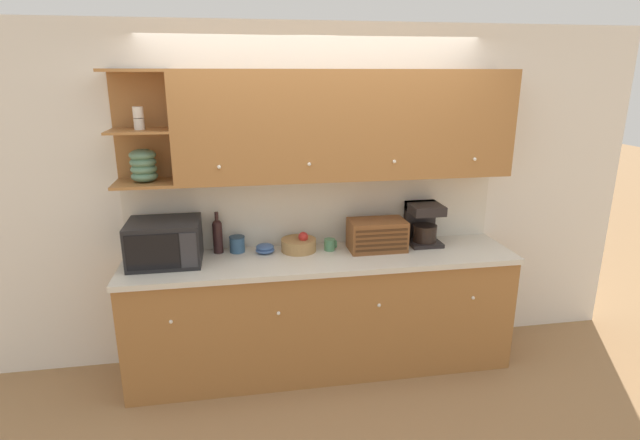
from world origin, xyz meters
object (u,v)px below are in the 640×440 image
at_px(bowl_stack_on_counter, 265,249).
at_px(mug, 330,245).
at_px(microwave, 165,242).
at_px(wine_bottle, 218,235).
at_px(coffee_maker, 423,223).
at_px(storage_canister, 237,244).
at_px(fruit_basket, 299,244).
at_px(bread_box, 377,235).

bearing_deg(bowl_stack_on_counter, mug, -2.71).
xyz_separation_m(microwave, wine_bottle, (0.37, 0.15, -0.01)).
xyz_separation_m(microwave, coffee_maker, (1.98, 0.10, 0.01)).
relative_size(microwave, mug, 5.24).
bearing_deg(storage_canister, fruit_basket, -6.72).
relative_size(wine_bottle, bowl_stack_on_counter, 2.23).
xyz_separation_m(fruit_basket, mug, (0.24, -0.02, -0.01)).
relative_size(bowl_stack_on_counter, coffee_maker, 0.44).
bearing_deg(fruit_basket, wine_bottle, 173.91).
bearing_deg(fruit_basket, coffee_maker, 1.09).
distance_m(bowl_stack_on_counter, mug, 0.50).
height_order(bowl_stack_on_counter, bread_box, bread_box).
bearing_deg(coffee_maker, bread_box, -167.10).
bearing_deg(mug, bread_box, -8.00).
bearing_deg(wine_bottle, mug, -5.99).
relative_size(fruit_basket, bread_box, 0.62).
bearing_deg(mug, coffee_maker, 3.22).
height_order(microwave, mug, microwave).
bearing_deg(storage_canister, bowl_stack_on_counter, -14.94).
distance_m(microwave, wine_bottle, 0.39).
height_order(mug, coffee_maker, coffee_maker).
bearing_deg(microwave, bowl_stack_on_counter, 6.60).
xyz_separation_m(storage_canister, mug, (0.70, -0.08, -0.02)).
xyz_separation_m(mug, coffee_maker, (0.76, 0.04, 0.12)).
height_order(microwave, bowl_stack_on_counter, microwave).
bearing_deg(coffee_maker, fruit_basket, -178.91).
bearing_deg(fruit_basket, bowl_stack_on_counter, -179.94).
relative_size(microwave, fruit_basket, 1.89).
xyz_separation_m(wine_bottle, storage_canister, (0.14, -0.01, -0.08)).
height_order(bowl_stack_on_counter, mug, mug).
relative_size(storage_canister, coffee_maker, 0.38).
relative_size(fruit_basket, mug, 2.78).
height_order(microwave, wine_bottle, wine_bottle).
bearing_deg(wine_bottle, fruit_basket, -6.09).
height_order(storage_canister, bread_box, bread_box).
height_order(storage_canister, coffee_maker, coffee_maker).
bearing_deg(mug, microwave, -177.21).
distance_m(microwave, bowl_stack_on_counter, 0.73).
relative_size(microwave, coffee_maker, 1.54).
distance_m(bowl_stack_on_counter, bread_box, 0.86).
distance_m(microwave, bread_box, 1.57).
xyz_separation_m(fruit_basket, bread_box, (0.60, -0.07, 0.07)).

